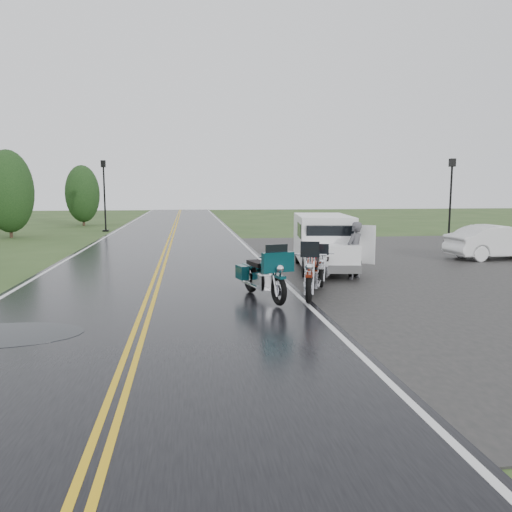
{
  "coord_description": "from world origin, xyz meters",
  "views": [
    {
      "loc": [
        0.97,
        -11.28,
        2.78
      ],
      "look_at": [
        2.8,
        2.0,
        1.0
      ],
      "focal_mm": 35.0,
      "sensor_mm": 36.0,
      "label": 1
    }
  ],
  "objects_px": {
    "motorcycle_teal": "(279,278)",
    "van_white": "(306,248)",
    "motorcycle_red": "(309,276)",
    "motorcycle_silver": "(322,268)",
    "sedan_white": "(498,243)",
    "lamp_post_far_left": "(105,196)",
    "lamp_post_far_right": "(450,200)",
    "person_at_van": "(355,251)"
  },
  "relations": [
    {
      "from": "motorcycle_teal",
      "to": "van_white",
      "type": "height_order",
      "value": "van_white"
    },
    {
      "from": "motorcycle_red",
      "to": "motorcycle_silver",
      "type": "xyz_separation_m",
      "value": [
        0.83,
        1.91,
        -0.13
      ]
    },
    {
      "from": "motorcycle_red",
      "to": "sedan_white",
      "type": "relative_size",
      "value": 0.61
    },
    {
      "from": "motorcycle_silver",
      "to": "van_white",
      "type": "distance_m",
      "value": 1.96
    },
    {
      "from": "van_white",
      "to": "lamp_post_far_left",
      "type": "height_order",
      "value": "lamp_post_far_left"
    },
    {
      "from": "motorcycle_silver",
      "to": "sedan_white",
      "type": "bearing_deg",
      "value": 49.51
    },
    {
      "from": "lamp_post_far_left",
      "to": "lamp_post_far_right",
      "type": "bearing_deg",
      "value": -26.5
    },
    {
      "from": "motorcycle_red",
      "to": "motorcycle_teal",
      "type": "height_order",
      "value": "motorcycle_red"
    },
    {
      "from": "motorcycle_silver",
      "to": "person_at_van",
      "type": "bearing_deg",
      "value": 63.67
    },
    {
      "from": "sedan_white",
      "to": "motorcycle_red",
      "type": "bearing_deg",
      "value": 122.04
    },
    {
      "from": "lamp_post_far_left",
      "to": "motorcycle_silver",
      "type": "bearing_deg",
      "value": -66.68
    },
    {
      "from": "motorcycle_teal",
      "to": "lamp_post_far_left",
      "type": "xyz_separation_m",
      "value": [
        -7.58,
        23.25,
        1.67
      ]
    },
    {
      "from": "motorcycle_teal",
      "to": "lamp_post_far_left",
      "type": "relative_size",
      "value": 0.52
    },
    {
      "from": "lamp_post_far_right",
      "to": "motorcycle_teal",
      "type": "bearing_deg",
      "value": -130.82
    },
    {
      "from": "motorcycle_teal",
      "to": "lamp_post_far_right",
      "type": "xyz_separation_m",
      "value": [
        11.76,
        13.61,
        1.51
      ]
    },
    {
      "from": "van_white",
      "to": "lamp_post_far_left",
      "type": "distance_m",
      "value": 21.44
    },
    {
      "from": "person_at_van",
      "to": "lamp_post_far_left",
      "type": "distance_m",
      "value": 22.55
    },
    {
      "from": "motorcycle_red",
      "to": "lamp_post_far_left",
      "type": "bearing_deg",
      "value": 127.36
    },
    {
      "from": "motorcycle_red",
      "to": "motorcycle_teal",
      "type": "bearing_deg",
      "value": -154.89
    },
    {
      "from": "motorcycle_red",
      "to": "lamp_post_far_right",
      "type": "bearing_deg",
      "value": 68.41
    },
    {
      "from": "person_at_van",
      "to": "motorcycle_red",
      "type": "bearing_deg",
      "value": 16.49
    },
    {
      "from": "lamp_post_far_left",
      "to": "lamp_post_far_right",
      "type": "xyz_separation_m",
      "value": [
        19.34,
        -9.64,
        -0.16
      ]
    },
    {
      "from": "motorcycle_silver",
      "to": "lamp_post_far_right",
      "type": "distance_m",
      "value": 15.53
    },
    {
      "from": "motorcycle_silver",
      "to": "person_at_van",
      "type": "relative_size",
      "value": 1.15
    },
    {
      "from": "person_at_van",
      "to": "lamp_post_far_right",
      "type": "xyz_separation_m",
      "value": [
        8.75,
        10.22,
        1.35
      ]
    },
    {
      "from": "van_white",
      "to": "motorcycle_teal",
      "type": "bearing_deg",
      "value": -103.75
    },
    {
      "from": "motorcycle_teal",
      "to": "van_white",
      "type": "relative_size",
      "value": 0.5
    },
    {
      "from": "van_white",
      "to": "person_at_van",
      "type": "distance_m",
      "value": 1.51
    },
    {
      "from": "motorcycle_red",
      "to": "person_at_van",
      "type": "xyz_separation_m",
      "value": [
        2.25,
        3.3,
        0.15
      ]
    },
    {
      "from": "motorcycle_silver",
      "to": "lamp_post_far_left",
      "type": "bearing_deg",
      "value": 132.68
    },
    {
      "from": "person_at_van",
      "to": "motorcycle_teal",
      "type": "bearing_deg",
      "value": 9.29
    },
    {
      "from": "motorcycle_red",
      "to": "person_at_van",
      "type": "bearing_deg",
      "value": 73.23
    },
    {
      "from": "lamp_post_far_right",
      "to": "motorcycle_red",
      "type": "bearing_deg",
      "value": -129.16
    },
    {
      "from": "motorcycle_silver",
      "to": "lamp_post_far_left",
      "type": "height_order",
      "value": "lamp_post_far_left"
    },
    {
      "from": "motorcycle_red",
      "to": "van_white",
      "type": "height_order",
      "value": "van_white"
    },
    {
      "from": "sedan_white",
      "to": "lamp_post_far_left",
      "type": "xyz_separation_m",
      "value": [
        -17.83,
        16.21,
        1.72
      ]
    },
    {
      "from": "motorcycle_red",
      "to": "lamp_post_far_left",
      "type": "height_order",
      "value": "lamp_post_far_left"
    },
    {
      "from": "motorcycle_red",
      "to": "sedan_white",
      "type": "bearing_deg",
      "value": 53.73
    },
    {
      "from": "motorcycle_teal",
      "to": "sedan_white",
      "type": "xyz_separation_m",
      "value": [
        10.25,
        7.04,
        -0.05
      ]
    },
    {
      "from": "motorcycle_red",
      "to": "sedan_white",
      "type": "distance_m",
      "value": 11.76
    },
    {
      "from": "motorcycle_silver",
      "to": "sedan_white",
      "type": "distance_m",
      "value": 10.03
    },
    {
      "from": "motorcycle_red",
      "to": "sedan_white",
      "type": "height_order",
      "value": "motorcycle_red"
    }
  ]
}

